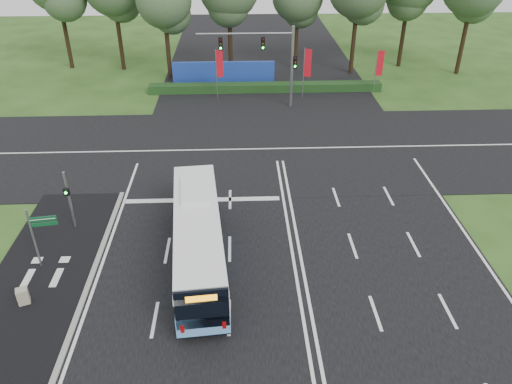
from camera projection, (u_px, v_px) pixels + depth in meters
ground at (291, 248)px, 26.65m from camera, size 120.00×120.00×0.00m
road_main at (291, 248)px, 26.64m from camera, size 20.00×120.00×0.04m
road_cross at (275, 149)px, 36.92m from camera, size 120.00×14.00×0.05m
bike_path at (35, 292)px, 23.63m from camera, size 5.00×18.00×0.06m
kerb_strip at (86, 291)px, 23.70m from camera, size 0.25×18.00×0.12m
city_bus at (198, 238)px, 24.77m from camera, size 3.26×10.99×3.11m
pedestrian_signal at (69, 198)px, 27.28m from camera, size 0.33×0.42×3.55m
street_sign at (38, 230)px, 24.27m from camera, size 1.32×0.27×3.41m
utility_cabinet at (23, 297)px, 22.82m from camera, size 0.63×0.58×0.85m
banner_flag_left at (219, 67)px, 44.58m from camera, size 0.65×0.21×4.53m
banner_flag_mid at (307, 66)px, 44.51m from camera, size 0.67×0.22×4.65m
banner_flag_right at (379, 66)px, 45.31m from camera, size 0.63×0.16×4.28m
traffic_light_gantry at (271, 54)px, 41.82m from camera, size 8.41×0.28×7.00m
hedge at (266, 88)px, 47.43m from camera, size 22.00×1.20×0.80m
blue_hoarding at (224, 73)px, 49.07m from camera, size 10.00×0.30×2.20m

